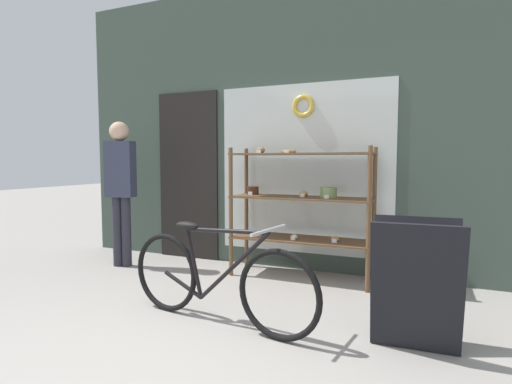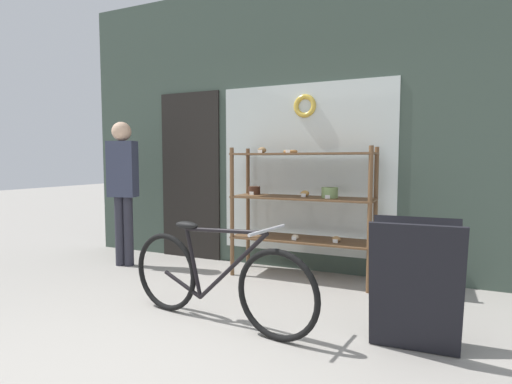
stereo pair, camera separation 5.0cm
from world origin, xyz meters
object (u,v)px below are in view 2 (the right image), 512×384
at_px(bicycle, 215,279).
at_px(sandwich_board, 415,286).
at_px(pedestrian, 123,181).
at_px(display_case, 302,199).

height_order(bicycle, sandwich_board, sandwich_board).
distance_m(bicycle, pedestrian, 2.22).
distance_m(display_case, pedestrian, 2.11).
bearing_deg(pedestrian, bicycle, -45.30).
height_order(display_case, pedestrian, pedestrian).
bearing_deg(sandwich_board, pedestrian, 162.04).
distance_m(bicycle, sandwich_board, 1.41).
bearing_deg(sandwich_board, display_case, 130.21).
bearing_deg(pedestrian, sandwich_board, -31.19).
height_order(bicycle, pedestrian, pedestrian).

